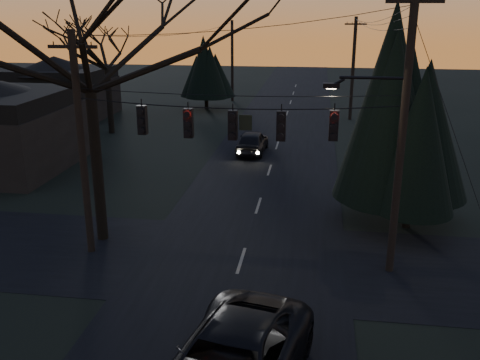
# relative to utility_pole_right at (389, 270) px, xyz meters

# --- Properties ---
(main_road) EXTENTS (8.00, 120.00, 0.02)m
(main_road) POSITION_rel_utility_pole_right_xyz_m (-5.50, 10.00, 0.01)
(main_road) COLOR black
(main_road) RESTS_ON ground
(cross_road) EXTENTS (60.00, 7.00, 0.02)m
(cross_road) POSITION_rel_utility_pole_right_xyz_m (-5.50, 0.00, 0.01)
(cross_road) COLOR black
(cross_road) RESTS_ON ground
(utility_pole_right) EXTENTS (5.00, 0.30, 10.00)m
(utility_pole_right) POSITION_rel_utility_pole_right_xyz_m (0.00, 0.00, 0.00)
(utility_pole_right) COLOR black
(utility_pole_right) RESTS_ON ground
(utility_pole_left) EXTENTS (1.80, 0.30, 8.50)m
(utility_pole_left) POSITION_rel_utility_pole_right_xyz_m (-11.50, 0.00, 0.00)
(utility_pole_left) COLOR black
(utility_pole_left) RESTS_ON ground
(utility_pole_far_r) EXTENTS (1.80, 0.30, 8.50)m
(utility_pole_far_r) POSITION_rel_utility_pole_right_xyz_m (0.00, 28.00, 0.00)
(utility_pole_far_r) COLOR black
(utility_pole_far_r) RESTS_ON ground
(utility_pole_far_l) EXTENTS (0.30, 0.30, 8.00)m
(utility_pole_far_l) POSITION_rel_utility_pole_right_xyz_m (-11.50, 36.00, 0.00)
(utility_pole_far_l) COLOR black
(utility_pole_far_l) RESTS_ON ground
(span_signal_assembly) EXTENTS (11.50, 0.44, 1.49)m
(span_signal_assembly) POSITION_rel_utility_pole_right_xyz_m (-5.74, 0.00, 5.32)
(span_signal_assembly) COLOR black
(span_signal_assembly) RESTS_ON ground
(bare_tree_left) EXTENTS (9.96, 9.96, 12.26)m
(bare_tree_left) POSITION_rel_utility_pole_right_xyz_m (-11.53, 1.26, 8.57)
(bare_tree_left) COLOR black
(bare_tree_left) RESTS_ON ground
(evergreen_right) EXTENTS (4.90, 4.90, 8.66)m
(evergreen_right) POSITION_rel_utility_pole_right_xyz_m (1.22, 4.30, 4.93)
(evergreen_right) COLOR black
(evergreen_right) RESTS_ON ground
(bare_tree_dist) EXTENTS (6.74, 6.74, 9.64)m
(bare_tree_dist) POSITION_rel_utility_pole_right_xyz_m (-18.40, 20.13, 6.73)
(bare_tree_dist) COLOR black
(bare_tree_dist) RESTS_ON ground
(evergreen_dist) EXTENTS (3.72, 3.72, 6.10)m
(evergreen_dist) POSITION_rel_utility_pole_right_xyz_m (-13.25, 31.29, 3.64)
(evergreen_dist) COLOR black
(evergreen_dist) RESTS_ON ground
(house_left_far) EXTENTS (9.00, 7.00, 5.20)m
(house_left_far) POSITION_rel_utility_pole_right_xyz_m (-25.50, 26.00, 2.60)
(house_left_far) COLOR black
(house_left_far) RESTS_ON ground
(sedan_oncoming_a) EXTENTS (1.93, 4.43, 1.48)m
(sedan_oncoming_a) POSITION_rel_utility_pole_right_xyz_m (-6.99, 15.79, 0.74)
(sedan_oncoming_a) COLOR black
(sedan_oncoming_a) RESTS_ON ground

